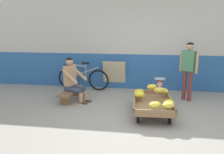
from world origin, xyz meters
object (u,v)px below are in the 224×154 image
(plastic_crate, at_px, (159,95))
(customer_adult, at_px, (189,65))
(shopping_bag, at_px, (169,103))
(bicycle_near_left, at_px, (83,78))
(sign_board, at_px, (114,75))
(low_bench, at_px, (71,93))
(banana_cart, at_px, (152,104))
(vendor_seated, at_px, (73,80))
(weighing_scale, at_px, (160,84))

(plastic_crate, bearing_deg, customer_adult, 6.57)
(customer_adult, bearing_deg, shopping_bag, -129.66)
(bicycle_near_left, bearing_deg, customer_adult, -12.02)
(customer_adult, bearing_deg, sign_board, 157.17)
(bicycle_near_left, relative_size, customer_adult, 1.08)
(low_bench, height_order, sign_board, sign_board)
(banana_cart, relative_size, low_bench, 1.32)
(vendor_seated, bearing_deg, sign_board, 55.11)
(vendor_seated, xyz_separation_m, customer_adult, (2.96, 0.44, 0.38))
(plastic_crate, distance_m, shopping_bag, 0.57)
(weighing_scale, distance_m, sign_board, 1.64)
(low_bench, height_order, customer_adult, customer_adult)
(plastic_crate, height_order, customer_adult, customer_adult)
(weighing_scale, bearing_deg, bicycle_near_left, 162.49)
(weighing_scale, bearing_deg, banana_cart, -101.96)
(banana_cart, xyz_separation_m, low_bench, (-2.12, 0.67, -0.04))
(vendor_seated, relative_size, bicycle_near_left, 0.69)
(customer_adult, bearing_deg, banana_cart, -130.56)
(vendor_seated, bearing_deg, customer_adult, 8.51)
(customer_adult, bearing_deg, vendor_seated, -171.49)
(plastic_crate, distance_m, customer_adult, 1.08)
(low_bench, bearing_deg, sign_board, 52.10)
(banana_cart, xyz_separation_m, vendor_seated, (-2.04, 0.64, 0.33))
(sign_board, bearing_deg, shopping_bag, -43.54)
(plastic_crate, height_order, shopping_bag, plastic_crate)
(weighing_scale, xyz_separation_m, sign_board, (-1.34, 0.95, -0.02))
(low_bench, bearing_deg, plastic_crate, 8.07)
(bicycle_near_left, height_order, shopping_bag, bicycle_near_left)
(low_bench, distance_m, vendor_seated, 0.38)
(plastic_crate, xyz_separation_m, weighing_scale, (0.00, -0.00, 0.30))
(sign_board, bearing_deg, customer_adult, -22.83)
(plastic_crate, xyz_separation_m, sign_board, (-1.34, 0.95, 0.29))
(vendor_seated, height_order, plastic_crate, vendor_seated)
(bicycle_near_left, distance_m, shopping_bag, 2.81)
(sign_board, bearing_deg, plastic_crate, -35.26)
(bicycle_near_left, height_order, customer_adult, customer_adult)
(low_bench, bearing_deg, vendor_seated, -20.58)
(low_bench, distance_m, bicycle_near_left, 1.07)
(vendor_seated, relative_size, customer_adult, 0.75)
(low_bench, relative_size, vendor_seated, 0.98)
(plastic_crate, relative_size, bicycle_near_left, 0.22)
(banana_cart, xyz_separation_m, shopping_bag, (0.42, 0.47, -0.12))
(shopping_bag, bearing_deg, weighing_scale, 111.86)
(weighing_scale, height_order, bicycle_near_left, bicycle_near_left)
(sign_board, height_order, shopping_bag, sign_board)
(plastic_crate, bearing_deg, banana_cart, -101.95)
(banana_cart, bearing_deg, low_bench, 162.50)
(low_bench, distance_m, sign_board, 1.64)
(banana_cart, xyz_separation_m, bicycle_near_left, (-2.08, 1.72, 0.11))
(low_bench, distance_m, weighing_scale, 2.37)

